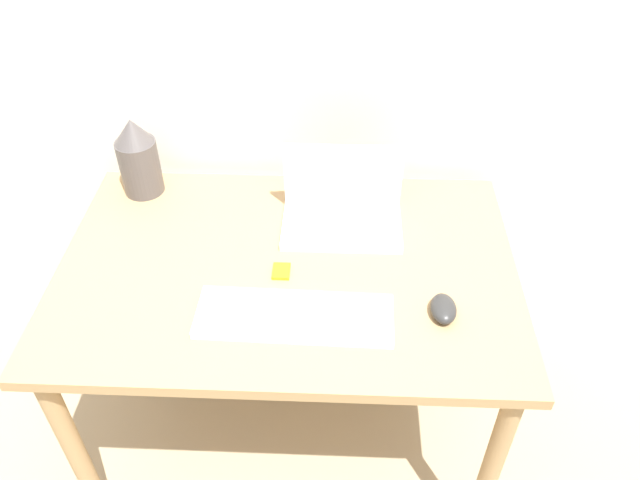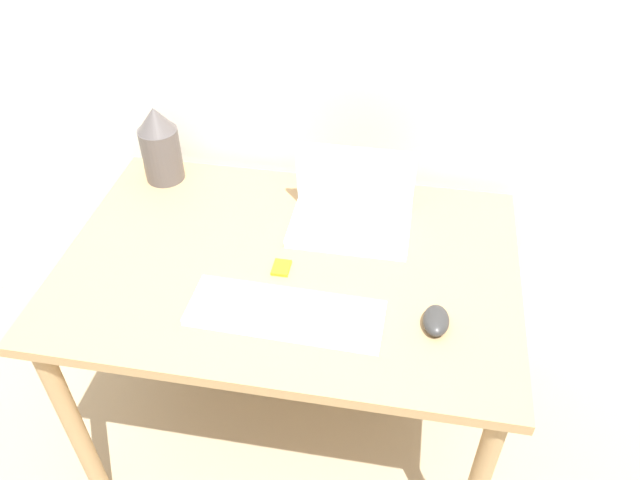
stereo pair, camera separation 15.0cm
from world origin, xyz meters
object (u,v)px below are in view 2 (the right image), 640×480
keyboard (286,313)px  laptop (352,210)px  vase (160,145)px  mp3_player (281,268)px  mouse (436,320)px

keyboard → laptop: bearing=73.9°
laptop → keyboard: (-0.10, -0.36, -0.04)m
keyboard → vase: vase is taller
laptop → vase: (-0.58, 0.12, 0.07)m
keyboard → vase: bearing=134.3°
keyboard → mp3_player: (-0.04, 0.15, -0.01)m
keyboard → mp3_player: size_ratio=8.24×
laptop → keyboard: bearing=-106.1°
laptop → vase: size_ratio=1.37×
mp3_player → keyboard: bearing=-73.9°
mp3_player → vase: bearing=142.3°
keyboard → mouse: bearing=4.8°
vase → keyboard: bearing=-45.7°
laptop → mp3_player: bearing=-125.5°
mouse → mp3_player: 0.41m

